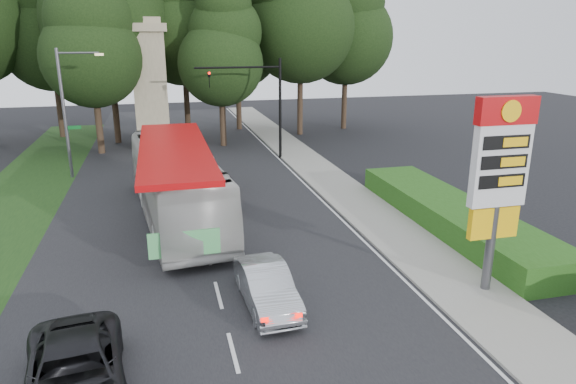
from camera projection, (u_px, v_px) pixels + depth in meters
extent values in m
plane|color=black|center=(236.00, 363.00, 14.16)|extent=(120.00, 120.00, 0.00)
cube|color=black|center=(199.00, 219.00, 25.29)|extent=(14.00, 80.00, 0.02)
cube|color=gray|center=(360.00, 205.00, 27.28)|extent=(3.00, 80.00, 0.12)
cube|color=#193814|center=(18.00, 198.00, 28.61)|extent=(5.00, 50.00, 0.02)
cube|color=#224D14|center=(452.00, 215.00, 24.12)|extent=(3.00, 14.00, 1.20)
cylinder|color=#59595E|center=(490.00, 249.00, 17.72)|extent=(0.32, 0.32, 3.20)
cube|color=yellow|center=(493.00, 222.00, 17.43)|extent=(1.80, 0.25, 1.10)
cube|color=silver|center=(500.00, 165.00, 16.85)|extent=(2.00, 0.35, 2.80)
cube|color=#B5090C|center=(507.00, 110.00, 16.32)|extent=(2.10, 0.40, 0.90)
cylinder|color=yellow|center=(511.00, 111.00, 16.12)|extent=(0.70, 0.05, 0.70)
cube|color=black|center=(507.00, 142.00, 16.44)|extent=(1.70, 0.04, 0.45)
cube|color=black|center=(504.00, 162.00, 16.63)|extent=(1.70, 0.04, 0.45)
cube|color=black|center=(502.00, 181.00, 16.82)|extent=(1.70, 0.04, 0.45)
cylinder|color=black|center=(280.00, 109.00, 37.02)|extent=(0.20, 0.20, 7.20)
cylinder|color=black|center=(238.00, 67.00, 35.44)|extent=(6.00, 0.14, 0.14)
imported|color=black|center=(209.00, 72.00, 35.04)|extent=(0.18, 0.22, 1.10)
sphere|color=#FF0C05|center=(209.00, 73.00, 34.93)|extent=(0.18, 0.18, 0.18)
cylinder|color=#59595E|center=(65.00, 115.00, 31.71)|extent=(0.20, 0.20, 8.00)
cylinder|color=#59595E|center=(78.00, 53.00, 30.91)|extent=(2.40, 0.12, 0.12)
cube|color=#FFE599|center=(99.00, 54.00, 31.22)|extent=(0.50, 0.22, 0.14)
cube|color=#0C591E|center=(74.00, 127.00, 32.04)|extent=(0.85, 0.04, 0.22)
cube|color=#0C591E|center=(68.00, 131.00, 32.44)|extent=(0.04, 0.85, 0.22)
cube|color=gray|center=(151.00, 92.00, 40.20)|extent=(2.50, 2.50, 9.00)
cube|color=gray|center=(146.00, 27.00, 38.81)|extent=(3.00, 3.00, 0.60)
cube|color=gray|center=(145.00, 21.00, 38.66)|extent=(2.20, 2.20, 0.50)
cylinder|color=#2D2116|center=(59.00, 107.00, 45.33)|extent=(0.50, 0.50, 5.40)
sphere|color=black|center=(51.00, 41.00, 43.72)|extent=(8.40, 8.40, 8.40)
sphere|color=black|center=(46.00, 4.00, 42.85)|extent=(7.20, 7.20, 7.20)
cylinder|color=#2D2116|center=(115.00, 104.00, 42.65)|extent=(0.50, 0.50, 6.48)
sphere|color=black|center=(107.00, 20.00, 40.71)|extent=(10.08, 10.08, 10.08)
cylinder|color=#2D2116|center=(187.00, 103.00, 45.99)|extent=(0.50, 0.50, 5.94)
sphere|color=black|center=(183.00, 31.00, 44.22)|extent=(9.24, 9.24, 9.24)
cylinder|color=#2D2116|center=(239.00, 102.00, 49.13)|extent=(0.50, 0.50, 5.22)
sphere|color=black|center=(237.00, 44.00, 47.57)|extent=(8.12, 8.12, 8.12)
sphere|color=black|center=(236.00, 11.00, 46.73)|extent=(6.96, 6.96, 6.96)
cylinder|color=#2D2116|center=(300.00, 101.00, 46.47)|extent=(0.50, 0.50, 6.12)
sphere|color=black|center=(301.00, 28.00, 44.64)|extent=(9.52, 9.52, 9.52)
cylinder|color=#2D2116|center=(344.00, 100.00, 49.58)|extent=(0.50, 0.50, 5.58)
sphere|color=black|center=(346.00, 38.00, 47.91)|extent=(8.68, 8.68, 8.68)
sphere|color=black|center=(347.00, 3.00, 47.01)|extent=(7.44, 7.44, 7.44)
cylinder|color=#2D2116|center=(99.00, 123.00, 38.96)|extent=(0.50, 0.50, 4.68)
sphere|color=black|center=(92.00, 58.00, 37.56)|extent=(7.28, 7.28, 7.28)
sphere|color=black|center=(88.00, 20.00, 36.81)|extent=(6.24, 6.24, 6.24)
cylinder|color=#2D2116|center=(223.00, 120.00, 41.72)|extent=(0.50, 0.50, 4.32)
sphere|color=black|center=(221.00, 64.00, 40.42)|extent=(6.72, 6.72, 6.72)
sphere|color=black|center=(220.00, 32.00, 39.73)|extent=(5.76, 5.76, 5.76)
sphere|color=black|center=(218.00, 4.00, 39.13)|extent=(4.32, 4.32, 4.32)
imported|color=beige|center=(176.00, 183.00, 24.78)|extent=(4.48, 13.48, 3.68)
imported|color=#B1B4B9|center=(267.00, 287.00, 17.03)|extent=(1.67, 4.28, 1.39)
imported|color=black|center=(75.00, 375.00, 12.54)|extent=(3.01, 5.46, 1.45)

